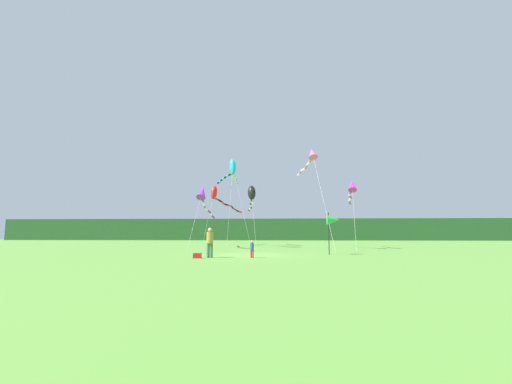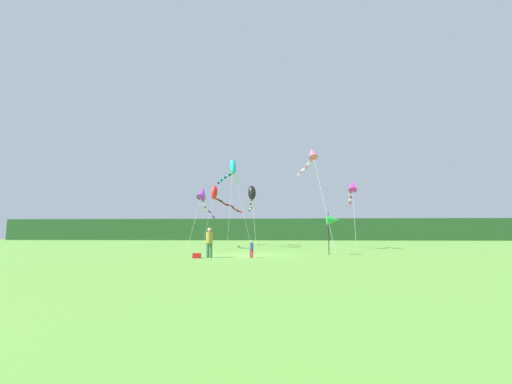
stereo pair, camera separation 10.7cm
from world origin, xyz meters
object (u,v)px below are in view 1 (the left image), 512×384
(banner_flag_pole, at_px, (333,220))
(kite_red, at_px, (217,195))
(cooler_box, at_px, (197,256))
(kite_magenta, at_px, (352,188))
(person_child, at_px, (252,248))
(kite_green, at_px, (233,169))
(person_adult, at_px, (210,241))
(kite_rainbow, at_px, (311,156))
(kite_purple, at_px, (203,196))
(kite_black, at_px, (252,195))
(kite_cyan, at_px, (232,168))

(banner_flag_pole, xyz_separation_m, kite_red, (-11.09, 15.92, 3.55))
(cooler_box, distance_m, kite_magenta, 18.09)
(kite_magenta, bearing_deg, person_child, -127.08)
(person_child, bearing_deg, kite_green, 101.12)
(person_adult, relative_size, kite_rainbow, 0.20)
(person_child, height_order, kite_purple, kite_purple)
(kite_purple, xyz_separation_m, kite_magenta, (14.38, 0.29, 0.69))
(person_adult, bearing_deg, banner_flag_pole, 21.74)
(kite_rainbow, distance_m, kite_black, 7.35)
(kite_cyan, bearing_deg, kite_rainbow, -34.12)
(person_adult, xyz_separation_m, person_child, (2.60, 0.22, -0.44))
(person_adult, bearing_deg, person_child, 4.80)
(kite_purple, distance_m, kite_magenta, 14.40)
(kite_black, bearing_deg, person_adult, -96.82)
(kite_purple, xyz_separation_m, kite_black, (4.59, 1.89, 0.32))
(kite_red, xyz_separation_m, kite_magenta, (14.35, -7.31, -0.20))
(kite_rainbow, xyz_separation_m, kite_black, (-5.75, 3.31, -3.17))
(kite_magenta, bearing_deg, banner_flag_pole, -110.74)
(kite_red, distance_m, kite_magenta, 16.11)
(kite_red, relative_size, kite_magenta, 0.96)
(kite_green, height_order, kite_black, kite_green)
(kite_red, distance_m, kite_cyan, 4.89)
(kite_green, relative_size, kite_cyan, 1.05)
(kite_cyan, bearing_deg, person_adult, -87.21)
(person_child, distance_m, kite_red, 20.46)
(kite_purple, height_order, kite_cyan, kite_cyan)
(kite_red, height_order, kite_black, kite_red)
(person_child, bearing_deg, kite_cyan, 102.31)
(kite_cyan, distance_m, kite_magenta, 13.04)
(cooler_box, relative_size, kite_rainbow, 0.05)
(person_child, height_order, kite_red, kite_red)
(person_adult, xyz_separation_m, kite_black, (1.61, 13.46, 4.36))
(kite_red, xyz_separation_m, kite_rainbow, (10.31, -9.02, 2.60))
(person_child, xyz_separation_m, kite_green, (-3.54, 18.02, 8.44))
(person_adult, xyz_separation_m, kite_purple, (-2.98, 11.57, 4.04))
(kite_rainbow, bearing_deg, kite_red, 138.83)
(kite_magenta, bearing_deg, kite_purple, -178.85)
(person_child, distance_m, kite_green, 20.21)
(kite_cyan, bearing_deg, cooler_box, -89.70)
(kite_cyan, height_order, kite_magenta, kite_cyan)
(cooler_box, height_order, kite_rainbow, kite_rainbow)
(kite_red, bearing_deg, kite_black, -51.34)
(kite_red, relative_size, kite_purple, 0.80)
(kite_black, bearing_deg, person_child, -85.71)
(kite_red, bearing_deg, kite_purple, -90.21)
(cooler_box, bearing_deg, person_child, 10.42)
(kite_magenta, relative_size, kite_black, 1.25)
(cooler_box, bearing_deg, person_adult, 29.54)
(kite_rainbow, distance_m, kite_purple, 11.01)
(kite_magenta, distance_m, kite_black, 9.92)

